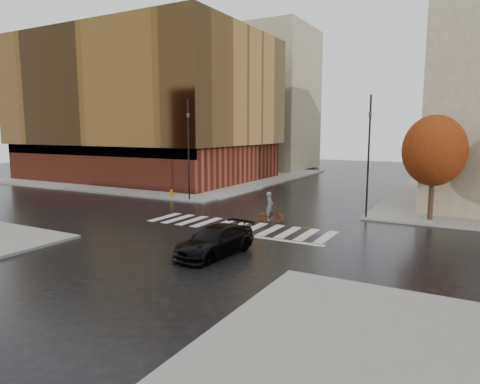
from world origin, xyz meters
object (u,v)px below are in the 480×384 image
object	(u,v)px
traffic_light_ne	(369,148)
fire_hydrant	(172,193)
sedan	(215,241)
traffic_light_nw	(188,142)
cyclist	(271,212)

from	to	relation	value
traffic_light_ne	fire_hydrant	bearing A→B (deg)	10.81
sedan	traffic_light_nw	world-z (taller)	traffic_light_nw
traffic_light_ne	fire_hydrant	xyz separation A→B (m)	(-15.90, 0.20, -4.09)
sedan	fire_hydrant	world-z (taller)	sedan
traffic_light_nw	fire_hydrant	distance (m)	4.57
cyclist	traffic_light_ne	bearing A→B (deg)	-61.63
sedan	traffic_light_ne	distance (m)	12.88
cyclist	fire_hydrant	bearing A→B (deg)	61.12
traffic_light_nw	traffic_light_ne	size ratio (longest dim) A/B	1.03
traffic_light_nw	traffic_light_ne	distance (m)	14.21
cyclist	fire_hydrant	world-z (taller)	cyclist
sedan	cyclist	xyz separation A→B (m)	(-0.71, 7.66, -0.01)
cyclist	fire_hydrant	size ratio (longest dim) A/B	2.73
traffic_light_ne	fire_hydrant	size ratio (longest dim) A/B	11.08
sedan	traffic_light_ne	xyz separation A→B (m)	(4.33, 11.46, 3.97)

